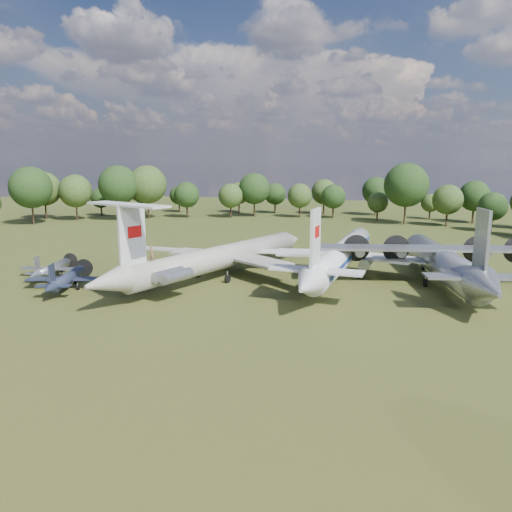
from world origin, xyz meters
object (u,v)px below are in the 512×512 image
(tu104_jet, at_px, (341,259))
(small_prop_west, at_px, (67,281))
(person_on_il62, at_px, (152,253))
(il62_airliner, at_px, (221,262))
(small_prop_northwest, at_px, (53,270))
(an12_transport, at_px, (442,267))

(tu104_jet, height_order, small_prop_west, tu104_jet)
(person_on_il62, bearing_deg, il62_airliner, -84.51)
(small_prop_west, height_order, small_prop_northwest, small_prop_west)
(an12_transport, bearing_deg, il62_airliner, 175.29)
(an12_transport, bearing_deg, small_prop_west, -173.88)
(person_on_il62, bearing_deg, tu104_jet, -113.36)
(tu104_jet, bearing_deg, an12_transport, -4.52)
(an12_transport, relative_size, person_on_il62, 20.60)
(small_prop_west, xyz_separation_m, small_prop_northwest, (-6.67, 5.52, -0.13))
(tu104_jet, relative_size, small_prop_west, 3.23)
(tu104_jet, distance_m, small_prop_northwest, 43.22)
(an12_transport, bearing_deg, tu104_jet, 159.01)
(il62_airliner, bearing_deg, small_prop_northwest, -144.98)
(il62_airliner, relative_size, tu104_jet, 0.98)
(small_prop_west, distance_m, person_on_il62, 13.83)
(tu104_jet, height_order, person_on_il62, person_on_il62)
(an12_transport, distance_m, small_prop_northwest, 56.48)
(an12_transport, xyz_separation_m, small_prop_northwest, (-55.39, -10.91, -1.60))
(il62_airliner, relative_size, person_on_il62, 25.38)
(small_prop_northwest, bearing_deg, an12_transport, -0.57)
(an12_transport, xyz_separation_m, person_on_il62, (-35.68, -16.85, 3.13))
(il62_airliner, xyz_separation_m, person_on_il62, (-4.50, -12.57, 3.34))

